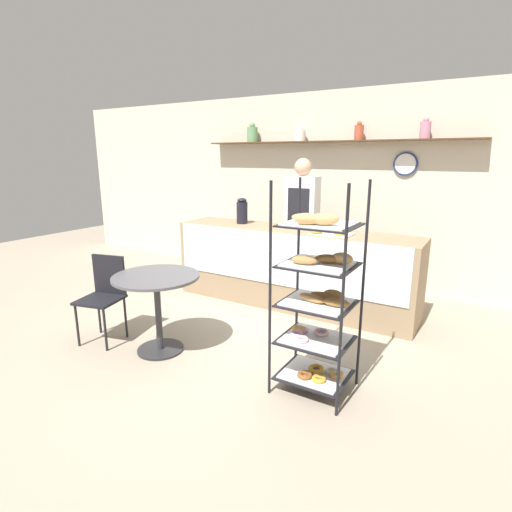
{
  "coord_description": "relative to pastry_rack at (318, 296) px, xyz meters",
  "views": [
    {
      "loc": [
        2.05,
        -2.96,
        1.82
      ],
      "look_at": [
        0.0,
        0.47,
        0.82
      ],
      "focal_mm": 28.0,
      "sensor_mm": 36.0,
      "label": 1
    }
  ],
  "objects": [
    {
      "name": "cafe_table",
      "position": [
        -1.54,
        -0.15,
        -0.22
      ],
      "size": [
        0.8,
        0.8,
        0.75
      ],
      "color": "#262628",
      "rests_on": "ground_plane"
    },
    {
      "name": "back_wall",
      "position": [
        -0.99,
        2.84,
        0.57
      ],
      "size": [
        10.0,
        0.3,
        2.7
      ],
      "color": "beige",
      "rests_on": "ground_plane"
    },
    {
      "name": "cafe_chair",
      "position": [
        -2.19,
        -0.22,
        -0.27
      ],
      "size": [
        0.46,
        0.46,
        0.86
      ],
      "rotation": [
        0.0,
        0.0,
        6.52
      ],
      "color": "black",
      "rests_on": "ground_plane"
    },
    {
      "name": "donut_tray_counter",
      "position": [
        -0.47,
        1.56,
        0.19
      ],
      "size": [
        0.45,
        0.31,
        0.05
      ],
      "color": "silver",
      "rests_on": "display_counter"
    },
    {
      "name": "coffee_carafe",
      "position": [
        -1.75,
        1.66,
        0.33
      ],
      "size": [
        0.14,
        0.14,
        0.33
      ],
      "color": "black",
      "rests_on": "display_counter"
    },
    {
      "name": "person_worker",
      "position": [
        -1.1,
        2.11,
        0.2
      ],
      "size": [
        0.42,
        0.23,
        1.8
      ],
      "color": "#282833",
      "rests_on": "ground_plane"
    },
    {
      "name": "pastry_rack",
      "position": [
        0.0,
        0.0,
        0.0
      ],
      "size": [
        0.58,
        0.5,
        1.66
      ],
      "color": "black",
      "rests_on": "ground_plane"
    },
    {
      "name": "display_counter",
      "position": [
        -0.99,
        1.61,
        -0.31
      ],
      "size": [
        3.02,
        0.66,
        0.96
      ],
      "color": "#937A5B",
      "rests_on": "ground_plane"
    },
    {
      "name": "ground_plane",
      "position": [
        -0.99,
        0.27,
        -0.79
      ],
      "size": [
        14.0,
        14.0,
        0.0
      ],
      "primitive_type": "plane",
      "color": "gray"
    }
  ]
}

